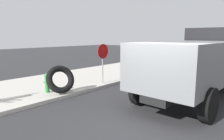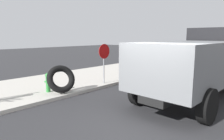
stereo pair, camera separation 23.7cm
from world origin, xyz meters
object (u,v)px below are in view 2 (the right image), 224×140
object	(u,v)px
fire_hydrant	(48,82)
dump_truck_gray	(200,60)
stop_sign	(104,56)
loose_tire	(61,79)

from	to	relation	value
fire_hydrant	dump_truck_gray	size ratio (longest dim) A/B	0.12
dump_truck_gray	fire_hydrant	bearing A→B (deg)	129.17
fire_hydrant	stop_sign	size ratio (longest dim) A/B	0.42
loose_tire	fire_hydrant	bearing A→B (deg)	117.70
loose_tire	stop_sign	xyz separation A→B (m)	(2.61, -0.06, 0.81)
fire_hydrant	stop_sign	world-z (taller)	stop_sign
loose_tire	stop_sign	world-z (taller)	stop_sign
stop_sign	dump_truck_gray	size ratio (longest dim) A/B	0.29
stop_sign	loose_tire	bearing A→B (deg)	178.63
fire_hydrant	loose_tire	xyz separation A→B (m)	(0.30, -0.57, 0.16)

